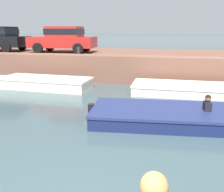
{
  "coord_description": "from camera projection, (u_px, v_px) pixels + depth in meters",
  "views": [
    {
      "loc": [
        1.17,
        -2.09,
        2.8
      ],
      "look_at": [
        -0.08,
        3.72,
        1.21
      ],
      "focal_mm": 40.0,
      "sensor_mm": 36.0,
      "label": 1
    }
  ],
  "objects": [
    {
      "name": "far_wall_coping",
      "position": [
        143.0,
        56.0,
        12.69
      ],
      "size": [
        60.0,
        0.24,
        0.08
      ],
      "primitive_type": "cube",
      "color": "#925F4C",
      "rests_on": "far_quay_wall"
    },
    {
      "name": "motorboat_passing",
      "position": [
        188.0,
        116.0,
        7.65
      ],
      "size": [
        6.62,
        2.56,
        0.93
      ],
      "color": "navy",
      "rests_on": "ground"
    },
    {
      "name": "car_left_inner_red",
      "position": [
        63.0,
        38.0,
        15.14
      ],
      "size": [
        4.03,
        2.02,
        1.54
      ],
      "color": "#B2231E",
      "rests_on": "far_quay_wall"
    },
    {
      "name": "far_quay_wall",
      "position": [
        147.0,
        64.0,
        15.61
      ],
      "size": [
        60.0,
        6.0,
        1.45
      ],
      "primitive_type": "cube",
      "color": "brown",
      "rests_on": "ground"
    },
    {
      "name": "boat_moored_central_cream",
      "position": [
        197.0,
        90.0,
        11.01
      ],
      "size": [
        6.16,
        2.0,
        0.45
      ],
      "color": "silver",
      "rests_on": "ground"
    },
    {
      "name": "mooring_bollard_mid",
      "position": [
        78.0,
        51.0,
        13.47
      ],
      "size": [
        0.15,
        0.15,
        0.44
      ],
      "color": "#2D2B28",
      "rests_on": "far_quay_wall"
    },
    {
      "name": "ground_plane",
      "position": [
        125.0,
        120.0,
        7.95
      ],
      "size": [
        400.0,
        400.0,
        0.0
      ],
      "primitive_type": "plane",
      "color": "#3D5156"
    },
    {
      "name": "boat_moored_west_cream",
      "position": [
        42.0,
        83.0,
        12.27
      ],
      "size": [
        5.35,
        1.86,
        0.54
      ],
      "color": "silver",
      "rests_on": "ground"
    }
  ]
}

